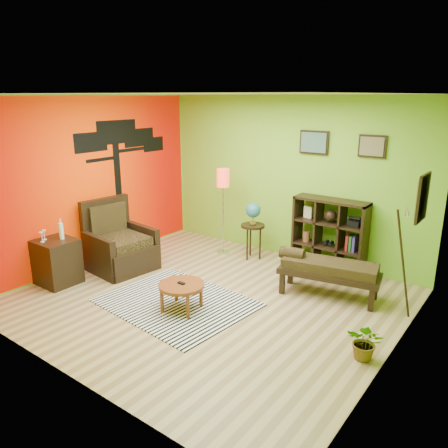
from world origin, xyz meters
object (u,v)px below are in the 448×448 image
Objects in this scene: armchair at (119,248)px; potted_plant at (365,346)px; cube_shelf at (330,235)px; globe_table at (253,217)px; side_cabinet at (57,261)px; floor_lamp at (223,186)px; bench at (326,269)px; coffee_table at (181,287)px.

potted_plant is (4.23, -0.16, -0.18)m from armchair.
globe_table is at bearing -167.08° from cube_shelf.
side_cabinet is 3.01m from floor_lamp.
armchair reaches higher than side_cabinet.
globe_table is 1.82m from bench.
side_cabinet is 4.32m from cube_shelf.
globe_table is at bearing 55.88° from side_cabinet.
floor_lamp is at bearing 151.55° from potted_plant.
coffee_table is 1.91m from armchair.
side_cabinet reaches higher than bench.
side_cabinet reaches higher than potted_plant.
coffee_table reaches higher than potted_plant.
bench is (3.48, 2.04, 0.07)m from side_cabinet.
coffee_table is at bearing -15.15° from armchair.
cube_shelf is at bearing 122.71° from potted_plant.
bench is (0.37, -0.93, -0.18)m from cube_shelf.
armchair is at bearing 74.45° from side_cabinet.
cube_shelf is 2.60m from potted_plant.
cube_shelf is at bearing 11.73° from floor_lamp.
globe_table reaches higher than bench.
floor_lamp is 2.03m from cube_shelf.
bench is (3.21, 1.06, 0.07)m from armchair.
coffee_table is 0.41× the size of bench.
bench is at bearing -13.64° from floor_lamp.
potted_plant is (4.50, 0.82, -0.19)m from side_cabinet.
potted_plant is at bearing -34.72° from globe_table.
globe_table is 0.84× the size of cube_shelf.
potted_plant is at bearing 8.02° from coffee_table.
armchair is 1.02m from side_cabinet.
cube_shelf is at bearing 43.72° from side_cabinet.
armchair is at bearing -132.26° from globe_table.
armchair reaches higher than coffee_table.
armchair is (-1.84, 0.50, 0.02)m from coffee_table.
bench is at bearing -68.43° from cube_shelf.
coffee_table is 2.41m from potted_plant.
floor_lamp reaches higher than side_cabinet.
cube_shelf reaches higher than armchair.
coffee_table is 1.44× the size of potted_plant.
floor_lamp reaches higher than globe_table.
potted_plant is (1.02, -1.22, -0.25)m from bench.
globe_table is (1.82, 2.68, 0.41)m from side_cabinet.
coffee_table is 2.70m from cube_shelf.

